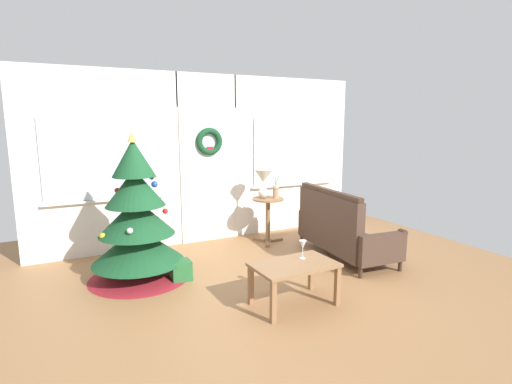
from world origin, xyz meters
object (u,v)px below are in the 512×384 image
(settee_sofa, at_px, (340,231))
(flower_vase, at_px, (276,191))
(table_lamp, at_px, (263,180))
(coffee_table, at_px, (294,270))
(gift_box, at_px, (181,270))
(side_table, at_px, (268,211))
(wine_glass, at_px, (303,245))
(christmas_tree, at_px, (137,225))

(settee_sofa, relative_size, flower_vase, 4.63)
(table_lamp, relative_size, flower_vase, 1.26)
(coffee_table, height_order, gift_box, coffee_table)
(settee_sofa, xyz_separation_m, coffee_table, (-1.34, -0.93, -0.00))
(side_table, xyz_separation_m, table_lamp, (-0.06, 0.04, 0.49))
(table_lamp, xyz_separation_m, wine_glass, (-0.57, -1.93, -0.40))
(coffee_table, height_order, wine_glass, wine_glass)
(table_lamp, xyz_separation_m, flower_vase, (0.16, -0.10, -0.17))
(table_lamp, height_order, wine_glass, table_lamp)
(wine_glass, bearing_deg, settee_sofa, 35.58)
(coffee_table, xyz_separation_m, wine_glass, (0.16, 0.09, 0.21))
(christmas_tree, height_order, side_table, christmas_tree)
(settee_sofa, bearing_deg, table_lamp, 119.47)
(side_table, relative_size, coffee_table, 0.82)
(flower_vase, height_order, wine_glass, flower_vase)
(settee_sofa, bearing_deg, flower_vase, 114.69)
(gift_box, bearing_deg, side_table, 26.80)
(wine_glass, xyz_separation_m, gift_box, (-1.00, 1.07, -0.46))
(christmas_tree, bearing_deg, side_table, 14.83)
(flower_vase, bearing_deg, gift_box, -156.19)
(side_table, xyz_separation_m, wine_glass, (-0.63, -1.89, 0.09))
(side_table, bearing_deg, settee_sofa, -62.11)
(gift_box, bearing_deg, wine_glass, -46.95)
(gift_box, bearing_deg, christmas_tree, 146.65)
(settee_sofa, height_order, gift_box, settee_sofa)
(table_lamp, xyz_separation_m, coffee_table, (-0.72, -2.02, -0.61))
(christmas_tree, xyz_separation_m, settee_sofa, (2.60, -0.50, -0.28))
(wine_glass, bearing_deg, gift_box, 133.05)
(table_lamp, distance_m, wine_glass, 2.05)
(christmas_tree, distance_m, gift_box, 0.74)
(settee_sofa, distance_m, coffee_table, 1.63)
(flower_vase, xyz_separation_m, wine_glass, (-0.73, -1.83, -0.23))
(christmas_tree, xyz_separation_m, side_table, (2.05, 0.54, -0.16))
(settee_sofa, relative_size, side_table, 2.33)
(coffee_table, bearing_deg, wine_glass, 29.51)
(coffee_table, bearing_deg, side_table, 68.36)
(settee_sofa, bearing_deg, gift_box, 174.17)
(settee_sofa, height_order, side_table, settee_sofa)
(settee_sofa, distance_m, flower_vase, 1.17)
(side_table, distance_m, flower_vase, 0.34)
(side_table, height_order, gift_box, side_table)
(coffee_table, bearing_deg, flower_vase, 65.24)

